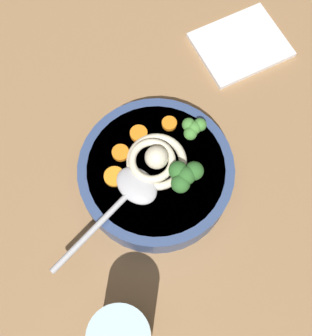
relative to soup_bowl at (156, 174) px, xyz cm
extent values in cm
cube|color=#936D47|center=(-2.57, 3.65, -4.78)|extent=(108.90, 108.90, 4.31)
cylinder|color=#334775|center=(0.00, 0.00, -0.08)|extent=(21.21, 21.21, 5.09)
cylinder|color=#B27A33|center=(0.00, 0.00, 0.12)|extent=(18.66, 18.66, 4.68)
torus|color=beige|center=(-0.65, -0.37, 3.02)|extent=(8.12, 8.12, 1.12)
torus|color=beige|center=(-0.12, -0.72, 3.92)|extent=(8.70, 8.70, 1.01)
sphere|color=beige|center=(-0.65, -0.37, 4.48)|extent=(3.15, 3.15, 3.15)
ellipsoid|color=#B7B7BC|center=(3.69, -0.44, 3.26)|extent=(5.08, 6.48, 1.60)
cylinder|color=#B7B7BC|center=(11.13, -1.33, 3.26)|extent=(14.99, 2.58, 0.80)
cylinder|color=#7A9E60|center=(-0.67, 4.26, 3.14)|extent=(1.27, 1.27, 1.36)
sphere|color=#2D6628|center=(-0.67, 4.26, 5.07)|extent=(2.49, 2.49, 2.49)
sphere|color=#2D6628|center=(0.58, 4.26, 4.84)|extent=(2.49, 2.49, 2.49)
sphere|color=#2D6628|center=(-1.80, 4.71, 4.95)|extent=(2.49, 2.49, 2.49)
sphere|color=#2D6628|center=(-0.67, 3.01, 4.88)|extent=(2.49, 2.49, 2.49)
cylinder|color=#7A9E60|center=(-7.09, 1.21, 2.96)|extent=(0.93, 0.93, 1.00)
sphere|color=#478938|center=(-7.09, 1.21, 4.38)|extent=(1.83, 1.83, 1.83)
sphere|color=#478938|center=(-6.17, 1.21, 4.21)|extent=(1.83, 1.83, 1.83)
sphere|color=#478938|center=(-7.92, 1.55, 4.29)|extent=(1.83, 1.83, 1.83)
sphere|color=#478938|center=(-7.09, 0.30, 4.24)|extent=(1.83, 1.83, 1.83)
cylinder|color=orange|center=(-2.98, -4.77, 2.84)|extent=(2.41, 2.41, 0.76)
cylinder|color=orange|center=(1.13, -5.08, 2.80)|extent=(2.34, 2.34, 0.68)
cylinder|color=orange|center=(4.28, -3.72, 2.71)|extent=(2.78, 2.78, 0.49)
cylinder|color=orange|center=(-6.29, -2.28, 2.78)|extent=(2.08, 2.08, 0.65)
cylinder|color=silver|center=(19.38, 9.13, 3.01)|extent=(6.88, 6.88, 11.28)
cube|color=white|center=(-26.68, -2.35, -2.23)|extent=(17.58, 16.45, 0.80)
camera|label=1|loc=(16.53, 11.95, 57.77)|focal=47.15mm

